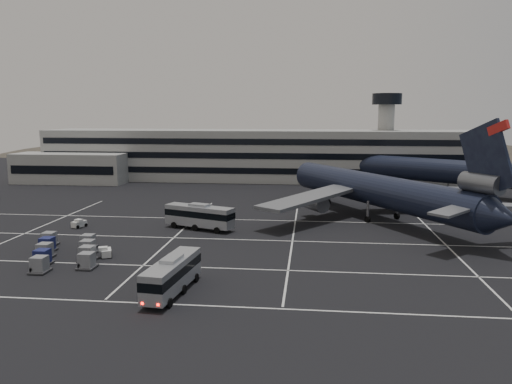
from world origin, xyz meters
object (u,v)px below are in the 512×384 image
bus_near (172,273)px  bus_far (199,215)px  uld_cluster (64,251)px  tug_a (79,224)px  trijet_main (378,190)px

bus_near → bus_far: 29.18m
bus_near → uld_cluster: size_ratio=0.77×
bus_far → tug_a: bearing=113.9°
bus_far → tug_a: (-20.15, -1.03, -1.64)m
trijet_main → uld_cluster: bearing=-177.2°
trijet_main → bus_near: trijet_main is taller
bus_near → uld_cluster: (-17.63, 11.02, -1.18)m
bus_near → tug_a: bus_near is taller
trijet_main → tug_a: trijet_main is taller
bus_near → uld_cluster: 20.83m
trijet_main → bus_far: trijet_main is taller
uld_cluster → bus_near: bearing=-32.0°
tug_a → uld_cluster: size_ratio=0.18×
bus_near → trijet_main: bearing=63.3°
tug_a → trijet_main: bearing=36.8°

